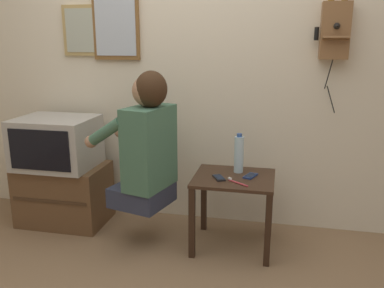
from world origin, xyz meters
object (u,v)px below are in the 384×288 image
object	(u,v)px
television	(57,142)
toothbrush	(237,182)
person	(146,144)
cell_phone_spare	(250,176)
wall_mirror	(116,18)
water_bottle	(239,154)
cell_phone_held	(219,178)
wall_phone_antique	(335,30)
framed_picture	(86,30)

from	to	relation	value
television	toothbrush	world-z (taller)	television
person	television	world-z (taller)	person
cell_phone_spare	toothbrush	world-z (taller)	toothbrush
wall_mirror	water_bottle	xyz separation A→B (m)	(1.01, -0.31, -0.94)
water_bottle	cell_phone_held	bearing A→B (deg)	-124.34
television	water_bottle	xyz separation A→B (m)	(1.41, 0.01, -0.01)
television	toothbrush	distance (m)	1.44
wall_phone_antique	wall_mirror	bearing A→B (deg)	178.56
person	television	xyz separation A→B (m)	(-0.79, 0.19, -0.08)
water_bottle	toothbrush	size ratio (longest dim) A/B	1.95
framed_picture	wall_mirror	bearing A→B (deg)	-0.72
cell_phone_held	cell_phone_spare	world-z (taller)	same
wall_mirror	water_bottle	size ratio (longest dim) A/B	2.25
cell_phone_held	television	bearing A→B (deg)	145.31
television	cell_phone_held	size ratio (longest dim) A/B	4.21
person	cell_phone_held	bearing A→B (deg)	-70.89
person	framed_picture	distance (m)	1.12
person	wall_phone_antique	xyz separation A→B (m)	(1.22, 0.47, 0.76)
cell_phone_held	toothbrush	xyz separation A→B (m)	(0.13, -0.06, 0.00)
wall_mirror	toothbrush	xyz separation A→B (m)	(1.02, -0.54, -1.07)
water_bottle	toothbrush	xyz separation A→B (m)	(0.01, -0.23, -0.13)
wall_phone_antique	cell_phone_held	distance (m)	1.29
water_bottle	framed_picture	bearing A→B (deg)	166.17
wall_phone_antique	cell_phone_spare	bearing A→B (deg)	-145.70
person	wall_mirror	world-z (taller)	wall_mirror
framed_picture	toothbrush	bearing A→B (deg)	-23.09
person	wall_mirror	bearing A→B (deg)	52.56
wall_mirror	toothbrush	distance (m)	1.57
wall_mirror	television	bearing A→B (deg)	-141.51
wall_mirror	cell_phone_held	distance (m)	1.47
cell_phone_held	framed_picture	bearing A→B (deg)	129.52
wall_phone_antique	cell_phone_held	xyz separation A→B (m)	(-0.72, -0.43, -0.97)
cell_phone_held	wall_phone_antique	bearing A→B (deg)	3.27
framed_picture	cell_phone_held	world-z (taller)	framed_picture
water_bottle	toothbrush	world-z (taller)	water_bottle
framed_picture	cell_phone_spare	distance (m)	1.71
cell_phone_spare	water_bottle	size ratio (longest dim) A/B	0.49
cell_phone_spare	toothbrush	distance (m)	0.17
cell_phone_held	cell_phone_spare	xyz separation A→B (m)	(0.21, 0.08, 0.00)
wall_mirror	cell_phone_spare	size ratio (longest dim) A/B	4.61
television	wall_phone_antique	distance (m)	2.20
cell_phone_spare	water_bottle	bearing A→B (deg)	157.96
television	framed_picture	distance (m)	0.91
wall_mirror	framed_picture	bearing A→B (deg)	179.28
wall_phone_antique	toothbrush	bearing A→B (deg)	-139.95
person	toothbrush	size ratio (longest dim) A/B	6.54
person	television	bearing A→B (deg)	91.36
wall_phone_antique	person	bearing A→B (deg)	-158.92
person	water_bottle	xyz separation A→B (m)	(0.61, 0.20, -0.09)
water_bottle	cell_phone_spare	bearing A→B (deg)	-42.48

